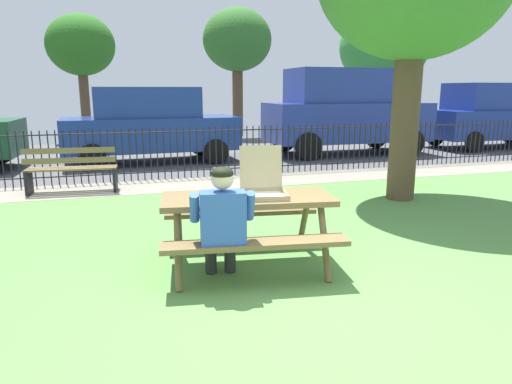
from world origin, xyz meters
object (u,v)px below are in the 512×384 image
Objects in this scene: pizza_box_open at (263,184)px; far_tree_center at (237,41)px; park_bench_center at (72,170)px; adult_at_table at (222,220)px; picnic_table_foreground at (247,212)px; parked_car_right at (347,109)px; pizza_slice_on_table at (202,197)px; parked_car_far_right at (496,114)px; far_tree_midleft at (81,46)px; far_tree_midright at (384,47)px; parked_car_center at (150,124)px.

far_tree_center is at bearing 76.53° from pizza_box_open.
park_bench_center is at bearing 117.32° from pizza_box_open.
pizza_box_open is at bearing 39.54° from adult_at_table.
picnic_table_foreground is 0.42× the size of parked_car_right.
adult_at_table is (0.10, -0.52, -0.12)m from pizza_slice_on_table.
parked_car_far_right is at bearing -40.53° from far_tree_center.
parked_car_far_right reaches higher than park_bench_center.
parked_car_far_right is (11.13, 7.73, 0.32)m from pizza_slice_on_table.
park_bench_center is 0.36× the size of far_tree_midleft.
far_tree_midright reaches higher than parked_car_far_right.
parked_car_center is at bearing 89.73° from pizza_slice_on_table.
far_tree_midright is (10.09, 13.91, 3.07)m from picnic_table_foreground.
picnic_table_foreground is 17.45m from far_tree_midright.
far_tree_center is (3.88, 14.36, 3.08)m from adult_at_table.
far_tree_center is at bearing 180.00° from far_tree_midright.
adult_at_table is 14.75m from far_tree_midleft.
far_tree_center reaches higher than pizza_box_open.
parked_car_center is 11.09m from parked_car_far_right.
adult_at_table is 0.25× the size of parked_car_right.
parked_car_right is at bearing -74.21° from far_tree_center.
picnic_table_foreground is 0.59m from adult_at_table.
pizza_slice_on_table is at bearing -90.27° from parked_car_center.
parked_car_far_right is 1.02× the size of far_tree_midleft.
parked_car_center is at bearing 93.22° from picnic_table_foreground.
picnic_table_foreground is 7.63× the size of pizza_slice_on_table.
parked_car_center is 0.97× the size of parked_car_far_right.
parked_car_far_right is (10.48, 7.79, 0.21)m from pizza_box_open.
park_bench_center is 8.13m from parked_car_right.
parked_car_right is at bearing 57.01° from pizza_box_open.
parked_car_center is at bearing 90.44° from adult_at_table.
parked_car_center is 12.46m from far_tree_midright.
parked_car_right reaches higher than picnic_table_foreground.
far_tree_midleft is at bearing 154.79° from parked_car_far_right.
adult_at_table is 15.19m from far_tree_center.
far_tree_center is (-7.15, 6.11, 2.64)m from parked_car_far_right.
parked_car_right is 1.02× the size of parked_car_far_right.
park_bench_center is 9.92m from far_tree_midleft.
adult_at_table is 0.24× the size of far_tree_center.
pizza_slice_on_table is at bearing -126.45° from parked_car_right.
picnic_table_foreground is 3.46× the size of pizza_box_open.
parked_car_right is at bearing 0.01° from parked_car_center.
far_tree_midright is at bearing 52.64° from pizza_slice_on_table.
picnic_table_foreground is 4.94m from park_bench_center.
pizza_slice_on_table reaches higher than picnic_table_foreground.
park_bench_center is 0.36× the size of parked_car_center.
picnic_table_foreground is 7.82m from parked_car_center.
far_tree_center reaches higher than parked_car_right.
far_tree_midright is at bearing 51.52° from parked_car_right.
adult_at_table is 0.26× the size of far_tree_midleft.
picnic_table_foreground is 9.41m from parked_car_right.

